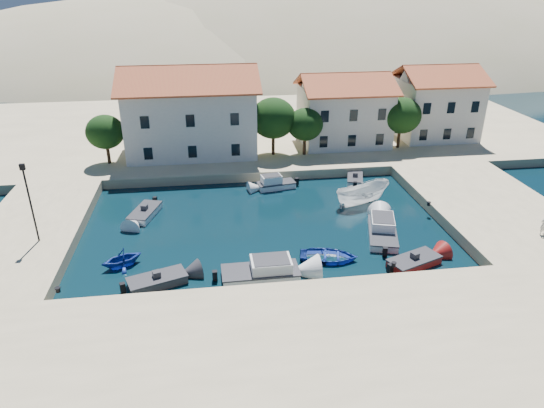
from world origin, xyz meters
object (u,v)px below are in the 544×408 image
at_px(rowboat_south, 329,260).
at_px(building_mid, 344,108).
at_px(building_left, 191,109).
at_px(boat_east, 362,204).
at_px(building_right, 436,101).
at_px(lamppost, 29,196).
at_px(cabin_cruiser_south, 260,271).
at_px(pedestrian, 544,224).
at_px(cabin_cruiser_east, 383,232).

bearing_deg(rowboat_south, building_mid, -3.21).
distance_m(building_left, boat_east, 22.36).
relative_size(rowboat_south, boat_east, 0.76).
xyz_separation_m(building_right, lamppost, (-41.50, -22.00, -0.72)).
distance_m(building_right, lamppost, 46.98).
relative_size(building_left, boat_east, 2.59).
distance_m(building_mid, building_right, 12.04).
distance_m(cabin_cruiser_south, pedestrian, 22.44).
relative_size(building_mid, building_right, 1.11).
bearing_deg(building_right, building_left, -176.19).
distance_m(building_left, building_right, 30.07).
bearing_deg(pedestrian, rowboat_south, -6.33).
height_order(building_mid, boat_east, building_mid).
relative_size(building_right, boat_east, 1.67).
bearing_deg(pedestrian, building_right, -101.94).
bearing_deg(rowboat_south, pedestrian, -76.43).
distance_m(cabin_cruiser_south, boat_east, 15.40).
bearing_deg(lamppost, building_mid, 35.45).
bearing_deg(cabin_cruiser_east, building_right, -16.00).
bearing_deg(building_mid, building_right, 4.76).
xyz_separation_m(rowboat_south, boat_east, (5.48, 9.31, 0.00)).
distance_m(lamppost, cabin_cruiser_east, 27.25).
height_order(building_mid, building_right, building_right).
height_order(cabin_cruiser_south, rowboat_south, cabin_cruiser_south).
relative_size(building_mid, cabin_cruiser_south, 1.92).
relative_size(building_left, cabin_cruiser_east, 2.52).
height_order(cabin_cruiser_south, boat_east, cabin_cruiser_south).
distance_m(lamppost, cabin_cruiser_south, 17.85).
bearing_deg(cabin_cruiser_south, boat_east, 44.92).
distance_m(building_left, rowboat_south, 26.85).
bearing_deg(boat_east, building_right, -58.38).
bearing_deg(building_right, cabin_cruiser_east, -122.20).
xyz_separation_m(building_left, pedestrian, (27.19, -24.28, -4.06)).
relative_size(lamppost, pedestrian, 3.55).
relative_size(rowboat_south, pedestrian, 2.46).
distance_m(cabin_cruiser_east, boat_east, 6.42).
bearing_deg(building_mid, rowboat_south, -107.28).
distance_m(building_mid, cabin_cruiser_south, 30.20).
bearing_deg(pedestrian, lamppost, -12.14).
distance_m(cabin_cruiser_east, pedestrian, 12.28).
relative_size(building_left, pedestrian, 8.39).
bearing_deg(pedestrian, cabin_cruiser_south, -2.01).
bearing_deg(rowboat_south, building_left, 36.95).
bearing_deg(building_right, boat_east, -130.45).
distance_m(lamppost, pedestrian, 39.03).
bearing_deg(lamppost, pedestrian, -6.31).
xyz_separation_m(building_right, boat_east, (-14.34, -16.82, -5.47)).
bearing_deg(cabin_cruiser_south, building_mid, 63.40).
relative_size(building_left, lamppost, 2.36).
bearing_deg(pedestrian, cabin_cruiser_east, -20.36).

